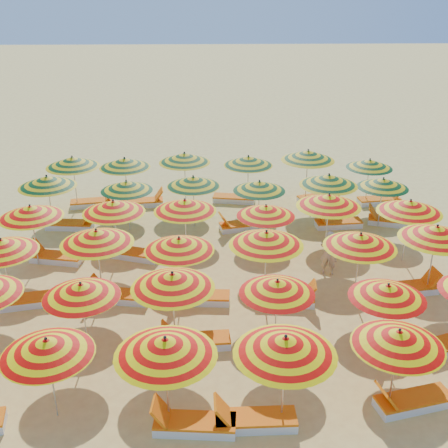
% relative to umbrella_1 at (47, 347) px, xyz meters
% --- Properties ---
extents(ground, '(120.00, 120.00, 0.00)m').
position_rel_umbrella_1_xyz_m(ground, '(3.76, 5.84, -1.79)').
color(ground, '#EDCE69').
rests_on(ground, ground).
extents(umbrella_1, '(1.95, 1.95, 2.04)m').
position_rel_umbrella_1_xyz_m(umbrella_1, '(0.00, 0.00, 0.00)').
color(umbrella_1, silver).
rests_on(umbrella_1, ground).
extents(umbrella_2, '(2.45, 2.45, 2.21)m').
position_rel_umbrella_1_xyz_m(umbrella_2, '(2.42, -0.27, 0.15)').
color(umbrella_2, silver).
rests_on(umbrella_2, ground).
extents(umbrella_3, '(2.76, 2.76, 2.23)m').
position_rel_umbrella_1_xyz_m(umbrella_3, '(4.79, -0.32, 0.17)').
color(umbrella_3, silver).
rests_on(umbrella_3, ground).
extents(umbrella_4, '(2.59, 2.59, 2.06)m').
position_rel_umbrella_1_xyz_m(umbrella_4, '(7.19, 0.06, 0.02)').
color(umbrella_4, silver).
rests_on(umbrella_4, ground).
extents(umbrella_7, '(2.45, 2.45, 1.99)m').
position_rel_umbrella_1_xyz_m(umbrella_7, '(0.23, 2.26, -0.04)').
color(umbrella_7, silver).
rests_on(umbrella_7, ground).
extents(umbrella_8, '(2.38, 2.38, 2.18)m').
position_rel_umbrella_1_xyz_m(umbrella_8, '(2.41, 2.38, 0.13)').
color(umbrella_8, silver).
rests_on(umbrella_8, ground).
extents(umbrella_9, '(1.92, 1.92, 1.98)m').
position_rel_umbrella_1_xyz_m(umbrella_9, '(4.94, 2.31, -0.05)').
color(umbrella_9, silver).
rests_on(umbrella_9, ground).
extents(umbrella_10, '(1.88, 1.88, 1.97)m').
position_rel_umbrella_1_xyz_m(umbrella_10, '(7.56, 2.03, -0.06)').
color(umbrella_10, silver).
rests_on(umbrella_10, ground).
extents(umbrella_12, '(2.52, 2.52, 2.10)m').
position_rel_umbrella_1_xyz_m(umbrella_12, '(-2.39, 4.52, 0.06)').
color(umbrella_12, silver).
rests_on(umbrella_12, ground).
extents(umbrella_13, '(2.36, 2.36, 2.20)m').
position_rel_umbrella_1_xyz_m(umbrella_13, '(0.15, 4.83, 0.14)').
color(umbrella_13, silver).
rests_on(umbrella_13, ground).
extents(umbrella_14, '(2.01, 2.01, 2.08)m').
position_rel_umbrella_1_xyz_m(umbrella_14, '(2.47, 4.52, 0.04)').
color(umbrella_14, silver).
rests_on(umbrella_14, ground).
extents(umbrella_15, '(2.51, 2.51, 2.22)m').
position_rel_umbrella_1_xyz_m(umbrella_15, '(4.88, 4.55, 0.16)').
color(umbrella_15, silver).
rests_on(umbrella_15, ground).
extents(umbrella_16, '(2.68, 2.68, 2.17)m').
position_rel_umbrella_1_xyz_m(umbrella_16, '(7.49, 4.44, 0.12)').
color(umbrella_16, silver).
rests_on(umbrella_16, ground).
extents(umbrella_17, '(2.40, 2.40, 2.23)m').
position_rel_umbrella_1_xyz_m(umbrella_17, '(9.73, 4.77, 0.17)').
color(umbrella_17, silver).
rests_on(umbrella_17, ground).
extents(umbrella_18, '(2.02, 2.02, 2.13)m').
position_rel_umbrella_1_xyz_m(umbrella_18, '(-2.26, 6.84, 0.08)').
color(umbrella_18, silver).
rests_on(umbrella_18, ground).
extents(umbrella_19, '(2.44, 2.44, 2.13)m').
position_rel_umbrella_1_xyz_m(umbrella_19, '(0.27, 7.15, 0.08)').
color(umbrella_19, silver).
rests_on(umbrella_19, ground).
extents(umbrella_20, '(2.67, 2.67, 2.14)m').
position_rel_umbrella_1_xyz_m(umbrella_20, '(2.54, 7.17, 0.09)').
color(umbrella_20, silver).
rests_on(umbrella_20, ground).
extents(umbrella_21, '(2.14, 2.14, 1.99)m').
position_rel_umbrella_1_xyz_m(umbrella_21, '(5.11, 6.97, -0.04)').
color(umbrella_21, silver).
rests_on(umbrella_21, ground).
extents(umbrella_22, '(2.44, 2.44, 2.23)m').
position_rel_umbrella_1_xyz_m(umbrella_22, '(7.17, 7.27, 0.17)').
color(umbrella_22, silver).
rests_on(umbrella_22, ground).
extents(umbrella_23, '(2.57, 2.57, 2.18)m').
position_rel_umbrella_1_xyz_m(umbrella_23, '(9.66, 6.81, 0.13)').
color(umbrella_23, silver).
rests_on(umbrella_23, ground).
extents(umbrella_24, '(2.69, 2.69, 2.18)m').
position_rel_umbrella_1_xyz_m(umbrella_24, '(-2.41, 9.45, 0.13)').
color(umbrella_24, silver).
rests_on(umbrella_24, ground).
extents(umbrella_25, '(2.07, 2.07, 1.96)m').
position_rel_umbrella_1_xyz_m(umbrella_25, '(0.37, 9.43, -0.07)').
color(umbrella_25, silver).
rests_on(umbrella_25, ground).
extents(umbrella_26, '(2.27, 2.27, 2.04)m').
position_rel_umbrella_1_xyz_m(umbrella_26, '(2.75, 9.65, 0.00)').
color(umbrella_26, silver).
rests_on(umbrella_26, ground).
extents(umbrella_27, '(2.26, 2.26, 1.98)m').
position_rel_umbrella_1_xyz_m(umbrella_27, '(5.10, 9.25, -0.05)').
color(umbrella_27, silver).
rests_on(umbrella_27, ground).
extents(umbrella_28, '(2.68, 2.68, 2.20)m').
position_rel_umbrella_1_xyz_m(umbrella_28, '(7.56, 9.25, 0.15)').
color(umbrella_28, silver).
rests_on(umbrella_28, ground).
extents(umbrella_29, '(2.41, 2.41, 1.96)m').
position_rel_umbrella_1_xyz_m(umbrella_29, '(9.59, 9.47, -0.07)').
color(umbrella_29, silver).
rests_on(umbrella_29, ground).
extents(umbrella_30, '(2.29, 2.29, 2.20)m').
position_rel_umbrella_1_xyz_m(umbrella_30, '(-1.99, 11.60, 0.14)').
color(umbrella_30, silver).
rests_on(umbrella_30, ground).
extents(umbrella_31, '(2.29, 2.29, 2.11)m').
position_rel_umbrella_1_xyz_m(umbrella_31, '(0.02, 11.67, 0.07)').
color(umbrella_31, silver).
rests_on(umbrella_31, ground).
extents(umbrella_32, '(2.40, 2.40, 2.18)m').
position_rel_umbrella_1_xyz_m(umbrella_32, '(2.35, 12.05, 0.13)').
color(umbrella_32, silver).
rests_on(umbrella_32, ground).
extents(umbrella_33, '(2.39, 2.39, 2.07)m').
position_rel_umbrella_1_xyz_m(umbrella_33, '(4.88, 11.88, 0.03)').
color(umbrella_33, silver).
rests_on(umbrella_33, ground).
extents(umbrella_34, '(2.20, 2.20, 2.28)m').
position_rel_umbrella_1_xyz_m(umbrella_34, '(7.27, 11.97, 0.21)').
color(umbrella_34, silver).
rests_on(umbrella_34, ground).
extents(umbrella_35, '(2.05, 2.05, 1.95)m').
position_rel_umbrella_1_xyz_m(umbrella_35, '(9.70, 11.72, -0.08)').
color(umbrella_35, silver).
rests_on(umbrella_35, ground).
extents(lounger_1, '(1.77, 0.72, 0.69)m').
position_rel_umbrella_1_xyz_m(lounger_1, '(2.92, -0.49, -1.64)').
color(lounger_1, white).
rests_on(lounger_1, ground).
extents(lounger_2, '(1.74, 0.61, 0.69)m').
position_rel_umbrella_1_xyz_m(lounger_2, '(4.19, -0.42, -1.64)').
color(lounger_2, white).
rests_on(lounger_2, ground).
extents(lounger_3, '(1.82, 0.98, 0.69)m').
position_rel_umbrella_1_xyz_m(lounger_3, '(7.69, 0.05, -1.64)').
color(lounger_3, white).
rests_on(lounger_3, ground).
extents(lounger_5, '(1.77, 0.70, 0.69)m').
position_rel_umbrella_1_xyz_m(lounger_5, '(2.91, 2.35, -1.64)').
color(lounger_5, white).
rests_on(lounger_5, ground).
extents(lounger_6, '(1.75, 0.64, 0.69)m').
position_rel_umbrella_1_xyz_m(lounger_6, '(8.06, 1.95, -1.64)').
color(lounger_6, white).
rests_on(lounger_6, ground).
extents(lounger_8, '(1.81, 0.92, 0.69)m').
position_rel_umbrella_1_xyz_m(lounger_8, '(-1.89, 4.43, -1.64)').
color(lounger_8, white).
rests_on(lounger_8, ground).
extents(lounger_9, '(1.80, 0.85, 0.69)m').
position_rel_umbrella_1_xyz_m(lounger_9, '(0.65, 4.60, -1.64)').
color(lounger_9, white).
rests_on(lounger_9, ground).
extents(lounger_10, '(1.77, 0.69, 0.69)m').
position_rel_umbrella_1_xyz_m(lounger_10, '(2.97, 4.45, -1.64)').
color(lounger_10, white).
rests_on(lounger_10, ground).
extents(lounger_11, '(1.78, 0.74, 0.69)m').
position_rel_umbrella_1_xyz_m(lounger_11, '(5.48, 4.31, -1.64)').
color(lounger_11, white).
rests_on(lounger_11, ground).
extents(lounger_12, '(1.80, 0.84, 0.69)m').
position_rel_umbrella_1_xyz_m(lounger_12, '(9.23, 4.79, -1.64)').
color(lounger_12, white).
rests_on(lounger_12, ground).
extents(lounger_13, '(1.81, 0.91, 0.69)m').
position_rel_umbrella_1_xyz_m(lounger_13, '(-1.76, 7.05, -1.64)').
color(lounger_13, white).
rests_on(lounger_13, ground).
extents(lounger_14, '(1.83, 1.10, 0.69)m').
position_rel_umbrella_1_xyz_m(lounger_14, '(0.77, 7.24, -1.64)').
color(lounger_14, white).
rests_on(lounger_14, ground).
extents(lounger_15, '(1.78, 0.74, 0.69)m').
position_rel_umbrella_1_xyz_m(lounger_15, '(-1.82, 9.64, -1.64)').
color(lounger_15, white).
rests_on(lounger_15, ground).
extents(lounger_16, '(1.82, 0.94, 0.69)m').
position_rel_umbrella_1_xyz_m(lounger_16, '(4.50, 9.38, -1.64)').
color(lounger_16, white).
rests_on(lounger_16, ground).
extents(lounger_17, '(1.78, 0.74, 0.69)m').
position_rel_umbrella_1_xyz_m(lounger_17, '(8.07, 9.50, -1.64)').
color(lounger_17, white).
rests_on(lounger_17, ground).
extents(lounger_18, '(1.83, 1.05, 0.69)m').
position_rel_umbrella_1_xyz_m(lounger_18, '(10.10, 9.64, -1.64)').
color(lounger_18, white).
rests_on(lounger_18, ground).
extents(lounger_19, '(1.81, 0.86, 0.69)m').
position_rel_umbrella_1_xyz_m(lounger_19, '(-1.39, 11.80, -1.64)').
color(lounger_19, white).
rests_on(lounger_19, ground).
extents(lounger_20, '(1.79, 0.78, 0.69)m').
position_rel_umbrella_1_xyz_m(lounger_20, '(0.62, 11.76, -1.64)').
color(lounger_20, white).
rests_on(lounger_20, ground).
extents(lounger_21, '(1.80, 0.85, 0.69)m').
position_rel_umbrella_1_xyz_m(lounger_21, '(4.38, 12.08, -1.64)').
color(lounger_21, white).
rests_on(lounger_21, ground).
extents(lounger_22, '(1.83, 1.11, 0.69)m').
position_rel_umbrella_1_xyz_m(lounger_22, '(7.86, 12.07, -1.64)').
color(lounger_22, white).
rests_on(lounger_22, ground).
extents(lounger_23, '(1.79, 0.79, 0.69)m').
position_rel_umbrella_1_xyz_m(lounger_23, '(10.30, 11.70, -1.64)').
color(lounger_23, white).
rests_on(lounger_23, ground).
extents(beachgoer_a, '(0.63, 0.52, 1.48)m').
position_rel_umbrella_1_xyz_m(beachgoer_a, '(7.01, 5.99, -1.05)').
color(beachgoer_a, tan).
rests_on(beachgoer_a, ground).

